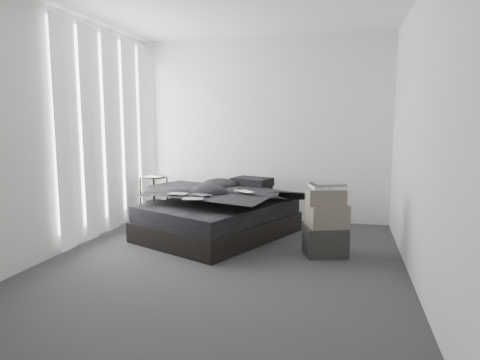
% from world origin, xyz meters
% --- Properties ---
extents(floor, '(3.60, 4.20, 0.01)m').
position_xyz_m(floor, '(0.00, 0.00, 0.00)').
color(floor, '#313134').
rests_on(floor, ground).
extents(wall_back, '(3.60, 0.01, 2.60)m').
position_xyz_m(wall_back, '(0.00, 2.10, 1.30)').
color(wall_back, silver).
rests_on(wall_back, ground).
extents(wall_front, '(3.60, 0.01, 2.60)m').
position_xyz_m(wall_front, '(0.00, -2.10, 1.30)').
color(wall_front, silver).
rests_on(wall_front, ground).
extents(wall_left, '(0.01, 4.20, 2.60)m').
position_xyz_m(wall_left, '(-1.80, 0.00, 1.30)').
color(wall_left, silver).
rests_on(wall_left, ground).
extents(wall_right, '(0.01, 4.20, 2.60)m').
position_xyz_m(wall_right, '(1.80, 0.00, 1.30)').
color(wall_right, silver).
rests_on(wall_right, ground).
extents(window_left, '(0.02, 2.00, 2.30)m').
position_xyz_m(window_left, '(-1.78, 0.90, 1.35)').
color(window_left, white).
rests_on(window_left, wall_left).
extents(curtain_left, '(0.06, 2.12, 2.48)m').
position_xyz_m(curtain_left, '(-1.73, 0.90, 1.28)').
color(curtain_left, white).
rests_on(curtain_left, wall_left).
extents(bed, '(1.97, 2.18, 0.24)m').
position_xyz_m(bed, '(-0.33, 1.02, 0.12)').
color(bed, black).
rests_on(bed, floor).
extents(mattress, '(1.90, 2.11, 0.19)m').
position_xyz_m(mattress, '(-0.33, 1.02, 0.34)').
color(mattress, black).
rests_on(mattress, bed).
extents(duvet, '(1.83, 1.93, 0.21)m').
position_xyz_m(duvet, '(-0.35, 0.98, 0.54)').
color(duvet, black).
rests_on(duvet, mattress).
extents(pillow_lower, '(0.64, 0.55, 0.12)m').
position_xyz_m(pillow_lower, '(-0.08, 1.67, 0.49)').
color(pillow_lower, black).
rests_on(pillow_lower, mattress).
extents(pillow_upper, '(0.59, 0.49, 0.11)m').
position_xyz_m(pillow_upper, '(-0.04, 1.63, 0.61)').
color(pillow_upper, black).
rests_on(pillow_upper, pillow_lower).
extents(laptop, '(0.33, 0.33, 0.02)m').
position_xyz_m(laptop, '(-0.01, 0.92, 0.65)').
color(laptop, silver).
rests_on(laptop, duvet).
extents(comic_a, '(0.23, 0.16, 0.01)m').
position_xyz_m(comic_a, '(-0.72, 0.68, 0.64)').
color(comic_a, black).
rests_on(comic_a, duvet).
extents(comic_b, '(0.27, 0.25, 0.01)m').
position_xyz_m(comic_b, '(-0.43, 0.69, 0.65)').
color(comic_b, black).
rests_on(comic_b, duvet).
extents(comic_c, '(0.25, 0.19, 0.01)m').
position_xyz_m(comic_c, '(-0.44, 0.40, 0.65)').
color(comic_c, black).
rests_on(comic_c, duvet).
extents(side_stand, '(0.45, 0.45, 0.64)m').
position_xyz_m(side_stand, '(-1.45, 1.57, 0.32)').
color(side_stand, black).
rests_on(side_stand, floor).
extents(papers, '(0.28, 0.23, 0.01)m').
position_xyz_m(papers, '(-1.45, 1.56, 0.64)').
color(papers, white).
rests_on(papers, side_stand).
extents(floor_books, '(0.21, 0.25, 0.15)m').
position_xyz_m(floor_books, '(-1.45, 1.00, 0.07)').
color(floor_books, black).
rests_on(floor_books, floor).
extents(box_lower, '(0.51, 0.45, 0.32)m').
position_xyz_m(box_lower, '(1.00, 0.55, 0.16)').
color(box_lower, black).
rests_on(box_lower, floor).
extents(box_mid, '(0.49, 0.44, 0.24)m').
position_xyz_m(box_mid, '(1.01, 0.55, 0.44)').
color(box_mid, '#5C5348').
rests_on(box_mid, box_lower).
extents(box_upper, '(0.45, 0.39, 0.17)m').
position_xyz_m(box_upper, '(0.99, 0.55, 0.64)').
color(box_upper, '#5C5348').
rests_on(box_upper, box_mid).
extents(art_book_white, '(0.39, 0.35, 0.03)m').
position_xyz_m(art_book_white, '(1.00, 0.55, 0.74)').
color(art_book_white, silver).
rests_on(art_book_white, box_upper).
extents(art_book_snake, '(0.39, 0.36, 0.03)m').
position_xyz_m(art_book_snake, '(1.01, 0.55, 0.78)').
color(art_book_snake, silver).
rests_on(art_book_snake, art_book_white).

